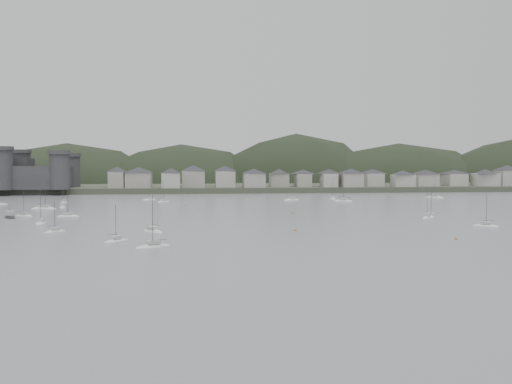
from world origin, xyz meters
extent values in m
plane|color=slate|center=(0.00, 0.00, 0.00)|extent=(900.00, 900.00, 0.00)
cube|color=#383D2D|center=(0.00, 295.00, 1.50)|extent=(900.00, 250.00, 3.00)
ellipsoid|color=black|center=(-110.87, 271.94, -10.14)|extent=(138.98, 92.48, 81.13)
ellipsoid|color=black|center=(-32.30, 272.87, -9.97)|extent=(132.08, 90.41, 79.74)
ellipsoid|color=black|center=(50.65, 272.93, -12.68)|extent=(133.88, 88.37, 101.41)
ellipsoid|color=black|center=(125.95, 267.91, -10.32)|extent=(165.81, 81.78, 82.55)
cylinder|color=#343537|center=(-120.00, 164.00, 13.00)|extent=(11.00, 11.00, 20.00)
cylinder|color=#343537|center=(-92.00, 166.00, 12.00)|extent=(10.00, 10.00, 18.00)
cylinder|color=#343537|center=(-120.00, 196.00, 12.50)|extent=(11.00, 11.00, 19.00)
cylinder|color=#343537|center=(-92.00, 194.00, 11.50)|extent=(10.00, 10.00, 17.00)
cube|color=#343537|center=(-120.00, 165.00, 9.00)|extent=(56.00, 3.50, 12.00)
cube|color=#343537|center=(-120.00, 195.00, 9.00)|extent=(56.00, 3.50, 12.00)
cube|color=#343537|center=(-92.00, 180.00, 9.00)|extent=(3.50, 30.00, 12.00)
cube|color=#343537|center=(-120.00, 180.00, 11.00)|extent=(20.00, 16.00, 16.00)
cube|color=#A29F94|center=(-65.00, 181.96, 7.29)|extent=(8.34, 12.91, 8.59)
pyramid|color=#2D2D32|center=(-65.00, 181.96, 13.09)|extent=(15.78, 15.78, 3.01)
cube|color=#A29F94|center=(-53.32, 181.32, 7.18)|extent=(13.68, 13.35, 8.36)
pyramid|color=#2D2D32|center=(-53.32, 181.32, 12.82)|extent=(20.07, 20.07, 2.93)
cube|color=#ADAAA3|center=(-35.57, 176.02, 7.04)|extent=(9.78, 10.20, 8.08)
pyramid|color=#2D2D32|center=(-35.57, 176.02, 12.49)|extent=(14.83, 14.83, 2.83)
cube|color=#A29F94|center=(-23.51, 185.65, 7.55)|extent=(12.59, 13.33, 9.09)
pyramid|color=#2D2D32|center=(-23.51, 185.65, 13.68)|extent=(19.24, 19.24, 3.18)
cube|color=#ADAAA3|center=(-5.75, 184.10, 7.43)|extent=(10.74, 12.17, 8.87)
pyramid|color=#2D2D32|center=(-5.75, 184.10, 13.42)|extent=(17.01, 17.01, 3.10)
cube|color=#A29F94|center=(9.92, 177.53, 6.85)|extent=(11.63, 12.09, 7.69)
pyramid|color=#2D2D32|center=(9.92, 177.53, 12.04)|extent=(17.61, 17.61, 2.69)
cube|color=#A29F94|center=(25.25, 186.19, 6.72)|extent=(10.37, 9.35, 7.44)
pyramid|color=#2D2D32|center=(25.25, 186.19, 11.74)|extent=(14.65, 14.65, 2.60)
cube|color=#A29F94|center=(38.63, 183.79, 6.61)|extent=(8.24, 12.20, 7.22)
pyramid|color=#2D2D32|center=(38.63, 183.79, 11.48)|extent=(15.17, 15.17, 2.53)
cube|color=#ADAAA3|center=(52.50, 178.55, 6.73)|extent=(8.06, 10.91, 7.46)
pyramid|color=#2D2D32|center=(52.50, 178.55, 11.77)|extent=(14.08, 14.08, 2.61)
cube|color=#A29F94|center=(64.81, 177.06, 6.83)|extent=(11.73, 11.78, 7.66)
pyramid|color=#2D2D32|center=(64.81, 177.06, 12.00)|extent=(17.46, 17.46, 2.68)
cube|color=#ADAAA3|center=(80.64, 186.91, 6.67)|extent=(10.19, 13.02, 7.33)
pyramid|color=#2D2D32|center=(80.64, 186.91, 11.62)|extent=(17.23, 17.23, 2.57)
cube|color=#ADAAA3|center=(95.55, 178.06, 6.44)|extent=(11.70, 9.81, 6.88)
pyramid|color=#2D2D32|center=(95.55, 178.06, 11.08)|extent=(15.97, 15.97, 2.41)
cube|color=#ADAAA3|center=(112.40, 186.91, 6.50)|extent=(12.83, 12.48, 7.00)
pyramid|color=#2D2D32|center=(112.40, 186.91, 11.22)|extent=(18.79, 18.79, 2.45)
cube|color=#ADAAA3|center=(130.73, 187.42, 6.48)|extent=(11.07, 13.50, 6.97)
pyramid|color=#2D2D32|center=(130.73, 187.42, 11.19)|extent=(18.25, 18.25, 2.44)
cube|color=#ADAAA3|center=(146.02, 179.72, 6.67)|extent=(13.75, 9.12, 7.34)
pyramid|color=#2D2D32|center=(146.02, 179.72, 11.62)|extent=(16.97, 16.97, 2.57)
cube|color=#ADAAA3|center=(162.92, 185.95, 7.53)|extent=(11.37, 11.57, 9.05)
pyramid|color=#2D2D32|center=(162.92, 185.95, 13.63)|extent=(17.03, 17.03, 3.17)
ellipsoid|color=silver|center=(91.22, 124.52, 0.05)|extent=(8.92, 7.35, 1.77)
cube|color=#B9B8B4|center=(91.22, 124.52, 1.24)|extent=(3.66, 3.36, 0.70)
cylinder|color=#3F3F42|center=(91.22, 124.52, 5.74)|extent=(0.12, 0.12, 11.08)
cylinder|color=#3F3F42|center=(89.90, 123.62, 1.79)|extent=(3.35, 2.33, 0.10)
ellipsoid|color=silver|center=(-65.49, 27.64, 0.05)|extent=(3.65, 8.80, 1.71)
cube|color=#B9B8B4|center=(-65.49, 27.64, 1.21)|extent=(2.20, 3.18, 0.70)
cylinder|color=#3F3F42|center=(-65.49, 27.64, 5.55)|extent=(0.12, 0.12, 10.70)
cylinder|color=#3F3F42|center=(-65.66, 26.11, 1.76)|extent=(0.52, 3.84, 0.10)
ellipsoid|color=silver|center=(-76.61, 50.47, 0.05)|extent=(6.69, 4.52, 1.28)
cube|color=#B9B8B4|center=(-76.61, 50.47, 0.99)|extent=(2.63, 2.21, 0.70)
cylinder|color=#3F3F42|center=(-76.61, 50.47, 4.21)|extent=(0.12, 0.12, 8.02)
cylinder|color=#3F3F42|center=(-77.66, 49.99, 1.54)|extent=(2.67, 1.29, 0.10)
ellipsoid|color=silver|center=(40.23, 119.57, 0.05)|extent=(3.27, 8.07, 1.57)
cube|color=#B9B8B4|center=(40.23, 119.57, 1.14)|extent=(1.99, 2.91, 0.70)
cylinder|color=#3F3F42|center=(40.23, 119.57, 5.11)|extent=(0.12, 0.12, 9.82)
cylinder|color=#3F3F42|center=(40.09, 120.98, 1.69)|extent=(0.44, 3.53, 0.10)
ellipsoid|color=silver|center=(20.29, 114.20, 0.05)|extent=(9.32, 8.13, 1.89)
cube|color=#B9B8B4|center=(20.29, 114.20, 1.29)|extent=(3.88, 3.65, 0.70)
cylinder|color=#3F3F42|center=(20.29, 114.20, 6.09)|extent=(0.12, 0.12, 11.79)
cylinder|color=#3F3F42|center=(18.94, 115.24, 1.84)|extent=(3.43, 2.66, 0.10)
ellipsoid|color=silver|center=(48.26, 31.82, 0.05)|extent=(5.84, 6.68, 1.35)
cube|color=#B9B8B4|center=(48.26, 31.82, 1.03)|extent=(2.62, 2.78, 0.70)
cylinder|color=#3F3F42|center=(48.26, 31.82, 4.43)|extent=(0.12, 0.12, 8.45)
cylinder|color=#3F3F42|center=(49.00, 30.85, 1.58)|extent=(1.94, 2.47, 0.10)
ellipsoid|color=silver|center=(-39.77, -10.68, 0.05)|extent=(5.82, 5.84, 1.25)
cube|color=#B9B8B4|center=(-39.77, -10.68, 0.97)|extent=(2.51, 2.52, 0.70)
cylinder|color=#3F3F42|center=(-39.77, -10.68, 4.10)|extent=(0.12, 0.12, 7.81)
cylinder|color=#3F3F42|center=(-40.56, -9.88, 1.52)|extent=(2.05, 2.07, 0.10)
ellipsoid|color=silver|center=(-62.46, 47.69, 0.05)|extent=(7.12, 2.51, 1.41)
cube|color=#B9B8B4|center=(-62.46, 47.69, 1.05)|extent=(2.52, 1.64, 0.70)
cylinder|color=#3F3F42|center=(-62.46, 47.69, 4.60)|extent=(0.12, 0.12, 8.80)
cylinder|color=#3F3F42|center=(-63.73, 47.74, 1.60)|extent=(3.17, 0.22, 0.10)
ellipsoid|color=silver|center=(-72.27, 84.16, 0.05)|extent=(3.56, 8.05, 1.56)
cube|color=#B9B8B4|center=(-72.27, 84.16, 1.13)|extent=(2.08, 2.94, 0.70)
cylinder|color=#3F3F42|center=(-72.27, 84.16, 5.06)|extent=(0.12, 0.12, 9.73)
cylinder|color=#3F3F42|center=(-72.47, 82.77, 1.68)|extent=(0.59, 3.48, 0.10)
ellipsoid|color=silver|center=(54.56, 7.75, 0.05)|extent=(6.72, 6.15, 1.38)
cube|color=#B9B8B4|center=(54.56, 7.75, 1.04)|extent=(2.83, 2.73, 0.70)
cylinder|color=#3F3F42|center=(54.56, 7.75, 4.52)|extent=(0.12, 0.12, 8.65)
cylinder|color=#3F3F42|center=(55.51, 8.55, 1.59)|extent=(2.44, 2.08, 0.10)
ellipsoid|color=silver|center=(-33.08, 5.21, 0.05)|extent=(6.89, 7.99, 1.61)
cube|color=#B9B8B4|center=(-33.08, 5.21, 1.16)|extent=(3.11, 3.32, 0.70)
cylinder|color=#3F3F42|center=(-33.08, 5.21, 5.23)|extent=(0.12, 0.12, 10.07)
cylinder|color=#3F3F42|center=(-32.21, 6.37, 1.71)|extent=(2.25, 2.96, 0.10)
ellipsoid|color=silver|center=(-36.09, 109.72, 0.05)|extent=(6.42, 7.01, 1.45)
cube|color=#B9B8B4|center=(-36.09, 109.72, 1.07)|extent=(2.85, 2.96, 0.70)
cylinder|color=#3F3F42|center=(-36.09, 109.72, 4.72)|extent=(0.12, 0.12, 9.03)
cylinder|color=#3F3F42|center=(-36.92, 110.72, 1.62)|extent=(2.17, 2.55, 0.10)
ellipsoid|color=silver|center=(-56.99, 7.90, 0.05)|extent=(5.58, 5.37, 1.17)
cube|color=#B9B8B4|center=(-56.99, 7.90, 0.94)|extent=(2.38, 2.34, 0.70)
cylinder|color=#3F3F42|center=(-56.99, 7.90, 3.87)|extent=(0.12, 0.12, 7.34)
cylinder|color=#3F3F42|center=(-57.77, 8.61, 1.49)|extent=(2.00, 1.87, 0.10)
ellipsoid|color=silver|center=(-43.08, 123.44, 0.05)|extent=(6.76, 6.48, 1.42)
cube|color=#B9B8B4|center=(-43.08, 123.44, 1.06)|extent=(2.88, 2.83, 0.70)
cylinder|color=#3F3F42|center=(-43.08, 123.44, 4.63)|extent=(0.12, 0.12, 8.87)
cylinder|color=#3F3F42|center=(-44.02, 124.30, 1.61)|extent=(2.42, 2.24, 0.10)
ellipsoid|color=silver|center=(41.47, 104.86, 0.05)|extent=(8.49, 7.35, 1.71)
cube|color=#B9B8B4|center=(41.47, 104.86, 1.21)|extent=(3.53, 3.31, 0.70)
cylinder|color=#3F3F42|center=(41.47, 104.86, 5.56)|extent=(0.12, 0.12, 10.71)
cylinder|color=#3F3F42|center=(42.70, 105.79, 1.76)|extent=(3.14, 2.40, 0.10)
ellipsoid|color=silver|center=(-76.89, 77.85, 0.05)|extent=(9.36, 5.78, 1.78)
cube|color=#B9B8B4|center=(-76.89, 77.85, 1.24)|extent=(3.61, 2.93, 0.70)
cylinder|color=#3F3F42|center=(-76.89, 77.85, 5.78)|extent=(0.12, 0.12, 11.15)
cylinder|color=#3F3F42|center=(-78.40, 77.29, 1.79)|extent=(3.80, 1.49, 0.10)
ellipsoid|color=silver|center=(-79.19, 79.87, 0.05)|extent=(7.00, 7.12, 1.51)
cube|color=#B9B8B4|center=(-79.19, 79.87, 1.11)|extent=(3.04, 3.06, 0.70)
cylinder|color=#3F3F42|center=(-79.19, 79.87, 4.93)|extent=(0.12, 0.12, 9.46)
cylinder|color=#3F3F42|center=(-78.25, 78.89, 1.66)|extent=(2.44, 2.52, 0.10)
ellipsoid|color=silver|center=(50.49, 33.92, 0.05)|extent=(4.93, 7.48, 1.43)
cube|color=#B9B8B4|center=(50.49, 33.92, 1.07)|extent=(2.44, 2.92, 0.70)
cylinder|color=#3F3F42|center=(50.49, 33.92, 4.68)|extent=(0.12, 0.12, 8.95)
cylinder|color=#3F3F42|center=(50.99, 32.74, 1.62)|extent=(1.36, 3.00, 0.10)
ellipsoid|color=silver|center=(-31.22, -20.00, 0.05)|extent=(8.01, 6.07, 1.56)
cube|color=#B9B8B4|center=(-31.22, -20.00, 1.13)|extent=(3.23, 2.85, 0.70)
cylinder|color=#3F3F42|center=(-31.22, -20.00, 5.08)|extent=(0.12, 0.12, 9.76)
cylinder|color=#3F3F42|center=(-30.00, -20.70, 1.68)|extent=(3.09, 1.84, 0.10)
ellipsoid|color=silver|center=(-77.58, 110.38, 0.05)|extent=(2.83, 6.57, 1.27)
cube|color=#B9B8B4|center=(-77.58, 110.38, 0.99)|extent=(1.67, 2.39, 0.70)
cylinder|color=#3F3F42|center=(-77.58, 110.38, 4.18)|extent=(0.12, 0.12, 7.96)
cylinder|color=#3F3F42|center=(-77.43, 109.25, 1.54)|extent=(0.47, 2.85, 0.10)
ellipsoid|color=black|center=(-79.57, 46.19, 0.05)|extent=(6.00, 7.69, 1.62)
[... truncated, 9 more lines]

